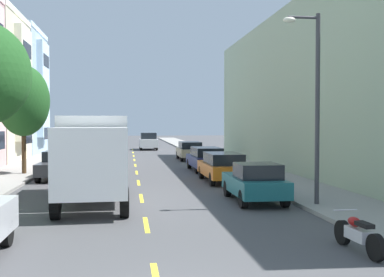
# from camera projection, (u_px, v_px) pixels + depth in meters

# --- Properties ---
(ground_plane) EXTENTS (160.00, 160.00, 0.00)m
(ground_plane) POSITION_uv_depth(u_px,v_px,m) (135.00, 162.00, 36.77)
(ground_plane) COLOR #424244
(sidewalk_left) EXTENTS (3.20, 120.00, 0.14)m
(sidewalk_left) POSITION_uv_depth(u_px,v_px,m) (35.00, 164.00, 33.83)
(sidewalk_left) COLOR gray
(sidewalk_left) RESTS_ON ground_plane
(sidewalk_right) EXTENTS (3.20, 120.00, 0.14)m
(sidewalk_right) POSITION_uv_depth(u_px,v_px,m) (230.00, 162.00, 35.74)
(sidewalk_right) COLOR gray
(sidewalk_right) RESTS_ON ground_plane
(lane_centerline_dashes) EXTENTS (0.14, 47.20, 0.01)m
(lane_centerline_dashes) POSITION_uv_depth(u_px,v_px,m) (136.00, 169.00, 31.32)
(lane_centerline_dashes) COLOR yellow
(lane_centerline_dashes) RESTS_ON ground_plane
(apartment_block_opposite) EXTENTS (10.00, 36.00, 9.95)m
(apartment_block_opposite) POSITION_uv_depth(u_px,v_px,m) (366.00, 90.00, 28.55)
(apartment_block_opposite) COLOR #99AD8E
(apartment_block_opposite) RESTS_ON ground_plane
(street_tree_third) EXTENTS (2.93, 2.93, 6.16)m
(street_tree_third) POSITION_uv_depth(u_px,v_px,m) (23.00, 101.00, 26.93)
(street_tree_third) COLOR #47331E
(street_tree_third) RESTS_ON sidewalk_left
(street_lamp) EXTENTS (1.35, 0.28, 6.70)m
(street_lamp) POSITION_uv_depth(u_px,v_px,m) (313.00, 94.00, 16.66)
(street_lamp) COLOR #38383D
(street_lamp) RESTS_ON sidewalk_right
(delivery_box_truck) EXTENTS (2.63, 7.88, 3.25)m
(delivery_box_truck) POSITION_uv_depth(u_px,v_px,m) (94.00, 153.00, 17.99)
(delivery_box_truck) COLOR white
(delivery_box_truck) RESTS_ON ground_plane
(parked_wagon_champagne) EXTENTS (1.86, 4.71, 1.50)m
(parked_wagon_champagne) POSITION_uv_depth(u_px,v_px,m) (190.00, 150.00, 38.79)
(parked_wagon_champagne) COLOR tan
(parked_wagon_champagne) RESTS_ON ground_plane
(parked_wagon_black) EXTENTS (1.83, 4.70, 1.50)m
(parked_wagon_black) POSITION_uv_depth(u_px,v_px,m) (93.00, 143.00, 53.30)
(parked_wagon_black) COLOR black
(parked_wagon_black) RESTS_ON ground_plane
(parked_hatchback_charcoal) EXTENTS (1.83, 4.04, 1.50)m
(parked_hatchback_charcoal) POSITION_uv_depth(u_px,v_px,m) (58.00, 165.00, 25.33)
(parked_hatchback_charcoal) COLOR #333338
(parked_hatchback_charcoal) RESTS_ON ground_plane
(parked_wagon_orange) EXTENTS (1.86, 4.71, 1.50)m
(parked_wagon_orange) POSITION_uv_depth(u_px,v_px,m) (222.00, 166.00, 24.15)
(parked_wagon_orange) COLOR orange
(parked_wagon_orange) RESTS_ON ground_plane
(parked_suv_sky) EXTENTS (1.96, 4.80, 1.93)m
(parked_suv_sky) POSITION_uv_depth(u_px,v_px,m) (89.00, 144.00, 45.57)
(parked_suv_sky) COLOR #7A9EC6
(parked_suv_sky) RESTS_ON ground_plane
(parked_wagon_navy) EXTENTS (1.90, 4.73, 1.50)m
(parked_wagon_navy) POSITION_uv_depth(u_px,v_px,m) (206.00, 158.00, 29.74)
(parked_wagon_navy) COLOR navy
(parked_wagon_navy) RESTS_ON ground_plane
(parked_hatchback_red) EXTENTS (1.80, 4.02, 1.50)m
(parked_hatchback_red) POSITION_uv_depth(u_px,v_px,m) (69.00, 157.00, 31.87)
(parked_hatchback_red) COLOR #AD1E1E
(parked_hatchback_red) RESTS_ON ground_plane
(parked_hatchback_teal) EXTENTS (1.76, 4.01, 1.50)m
(parked_hatchback_teal) POSITION_uv_depth(u_px,v_px,m) (255.00, 182.00, 18.00)
(parked_hatchback_teal) COLOR #195B60
(parked_hatchback_teal) RESTS_ON ground_plane
(moving_white_sedan) EXTENTS (1.95, 4.80, 1.93)m
(moving_white_sedan) POSITION_uv_depth(u_px,v_px,m) (148.00, 141.00, 54.06)
(moving_white_sedan) COLOR silver
(moving_white_sedan) RESTS_ON ground_plane
(parked_motorcycle) EXTENTS (0.62, 2.05, 0.90)m
(parked_motorcycle) POSITION_uv_depth(u_px,v_px,m) (358.00, 235.00, 10.98)
(parked_motorcycle) COLOR black
(parked_motorcycle) RESTS_ON ground_plane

